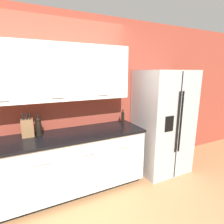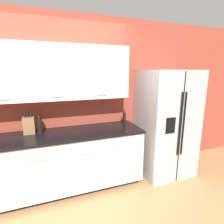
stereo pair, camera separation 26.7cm
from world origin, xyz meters
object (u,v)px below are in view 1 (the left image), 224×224
refrigerator (162,122)px  knife_block (27,128)px  oil_bottle (123,117)px  wine_bottle (38,126)px

refrigerator → knife_block: size_ratio=5.35×
knife_block → oil_bottle: size_ratio=1.40×
knife_block → refrigerator: bearing=-5.1°
knife_block → wine_bottle: knife_block is taller
oil_bottle → refrigerator: bearing=-16.1°
refrigerator → wine_bottle: 2.02m
wine_bottle → oil_bottle: wine_bottle is taller
refrigerator → wine_bottle: (-2.01, 0.18, 0.15)m
knife_block → wine_bottle: (0.14, -0.01, 0.01)m
wine_bottle → oil_bottle: size_ratio=1.23×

